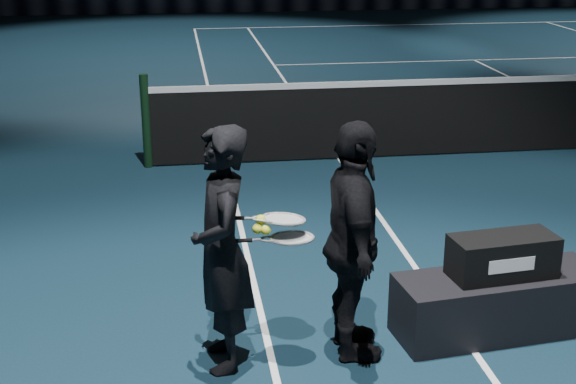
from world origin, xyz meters
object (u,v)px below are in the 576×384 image
(racket_upper, at_px, (283,219))
(player_bench, at_px, (498,304))
(racket_lower, at_px, (292,238))
(racket_bag, at_px, (503,256))
(player_a, at_px, (222,250))
(player_b, at_px, (353,243))
(tennis_balls, at_px, (261,226))

(racket_upper, bearing_deg, player_bench, -0.14)
(player_bench, relative_size, racket_lower, 2.16)
(racket_bag, distance_m, racket_upper, 1.60)
(player_bench, height_order, racket_bag, racket_bag)
(racket_lower, bearing_deg, racket_upper, 141.34)
(player_a, height_order, player_b, same)
(player_bench, relative_size, racket_upper, 2.16)
(racket_bag, distance_m, tennis_balls, 1.73)
(racket_bag, bearing_deg, tennis_balls, 177.90)
(racket_lower, relative_size, tennis_balls, 5.67)
(racket_lower, bearing_deg, player_a, 180.00)
(player_a, xyz_separation_m, player_b, (0.85, -0.00, 0.00))
(player_b, height_order, racket_upper, player_b)
(racket_lower, bearing_deg, player_bench, 5.51)
(player_bench, bearing_deg, racket_upper, 177.05)
(racket_lower, xyz_separation_m, racket_upper, (-0.05, 0.04, 0.12))
(player_b, relative_size, racket_lower, 2.38)
(player_a, relative_size, player_b, 1.00)
(player_b, relative_size, tennis_balls, 13.50)
(player_bench, bearing_deg, racket_bag, 0.00)
(player_bench, xyz_separation_m, player_a, (-1.94, -0.14, 0.59))
(player_bench, height_order, player_a, player_a)
(racket_bag, height_order, player_b, player_b)
(racket_upper, bearing_deg, player_b, -9.08)
(player_a, xyz_separation_m, racket_lower, (0.45, -0.00, 0.06))
(racket_lower, xyz_separation_m, tennis_balls, (-0.19, 0.01, 0.09))
(player_bench, distance_m, racket_bag, 0.37)
(player_bench, distance_m, racket_lower, 1.64)
(racket_bag, xyz_separation_m, racket_lower, (-1.49, -0.14, 0.28))
(racket_bag, bearing_deg, player_bench, 0.00)
(player_bench, distance_m, racket_upper, 1.73)
(player_a, distance_m, racket_upper, 0.44)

